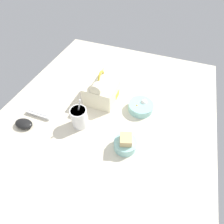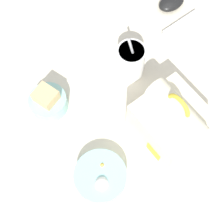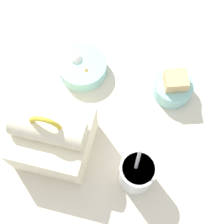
{
  "view_description": "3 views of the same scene",
  "coord_description": "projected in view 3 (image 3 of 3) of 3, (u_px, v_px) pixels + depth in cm",
  "views": [
    {
      "loc": [
        -52.09,
        -23.84,
        73.29
      ],
      "look_at": [
        1.14,
        -3.77,
        7.0
      ],
      "focal_mm": 28.0,
      "sensor_mm": 36.0,
      "label": 1
    },
    {
      "loc": [
        26.21,
        -22.9,
        82.85
      ],
      "look_at": [
        1.14,
        -3.77,
        7.0
      ],
      "focal_mm": 50.0,
      "sensor_mm": 36.0,
      "label": 2
    },
    {
      "loc": [
        -5.96,
        25.38,
        77.65
      ],
      "look_at": [
        1.14,
        -3.77,
        7.0
      ],
      "focal_mm": 50.0,
      "sensor_mm": 36.0,
      "label": 3
    }
  ],
  "objects": [
    {
      "name": "desk_surface",
      "position": [
        113.0,
        135.0,
        0.81
      ],
      "size": [
        140.0,
        110.0,
        2.0
      ],
      "color": "beige",
      "rests_on": "ground"
    },
    {
      "name": "lunch_bag",
      "position": [
        53.0,
        138.0,
        0.72
      ],
      "size": [
        17.17,
        16.21,
        18.93
      ],
      "color": "#EFE5C1",
      "rests_on": "desk_surface"
    },
    {
      "name": "soup_cup",
      "position": [
        137.0,
        173.0,
        0.7
      ],
      "size": [
        8.02,
        8.02,
        17.63
      ],
      "color": "white",
      "rests_on": "desk_surface"
    },
    {
      "name": "bento_bowl_sandwich",
      "position": [
        173.0,
        87.0,
        0.82
      ],
      "size": [
        10.28,
        10.28,
        8.31
      ],
      "color": "#93D1CC",
      "rests_on": "desk_surface"
    },
    {
      "name": "bento_bowl_snacks",
      "position": [
        83.0,
        67.0,
        0.85
      ],
      "size": [
        13.3,
        13.3,
        5.69
      ],
      "color": "#93D1CC",
      "rests_on": "desk_surface"
    }
  ]
}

